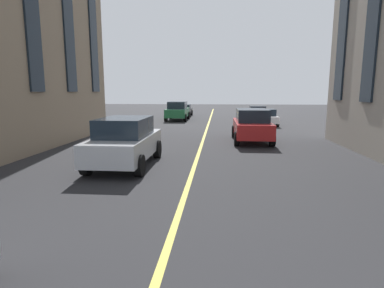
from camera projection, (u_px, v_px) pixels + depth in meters
The scene contains 7 objects.
lane_centre_line at pixel (195, 165), 12.32m from camera, with size 80.00×0.16×0.01m.
car_black_near at pixel (183, 110), 36.83m from camera, with size 4.40×1.95×1.37m.
car_red_mid at pixel (257, 113), 32.50m from camera, with size 3.90×1.89×1.40m.
car_silver_far at pixel (125, 141), 12.15m from camera, with size 4.70×2.14×1.88m.
car_white_parked_b at pixel (265, 117), 26.86m from camera, with size 3.90×1.89×1.40m.
car_green_oncoming at pixel (178, 111), 31.48m from camera, with size 4.70×2.14×1.88m.
car_red_parked_a at pixel (252, 125), 18.04m from camera, with size 4.70×2.14×1.88m.
Camera 1 is at (8.02, -0.92, 2.87)m, focal length 29.24 mm.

